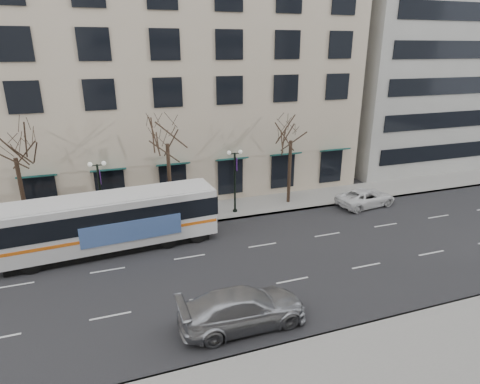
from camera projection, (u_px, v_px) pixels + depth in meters
name	position (u px, v px, depth m)	size (l,w,h in m)	color
ground	(198.00, 275.00, 23.51)	(160.00, 160.00, 0.00)	black
sidewalk_far	(232.00, 209.00, 33.02)	(80.00, 4.00, 0.15)	gray
building_hotel	(121.00, 54.00, 37.51)	(40.00, 20.00, 24.00)	#B9A78D
building_office	(422.00, 2.00, 46.03)	(25.00, 20.00, 35.00)	#999993
tree_far_left	(13.00, 144.00, 26.01)	(3.60, 3.60, 8.34)	black
tree_far_mid	(166.00, 131.00, 28.99)	(3.60, 3.60, 8.55)	black
tree_far_right	(291.00, 129.00, 32.21)	(3.60, 3.60, 8.06)	black
lamp_post_left	(101.00, 193.00, 28.28)	(1.22, 0.45, 5.21)	black
lamp_post_right	(235.00, 178.00, 31.33)	(1.22, 0.45, 5.21)	black
city_bus	(112.00, 220.00, 25.96)	(13.89, 3.99, 3.72)	silver
silver_car	(243.00, 308.00, 19.05)	(2.52, 6.21, 1.80)	#ABADB3
white_pickup	(366.00, 198.00, 33.64)	(2.39, 5.18, 1.44)	white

